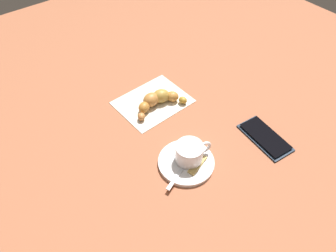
% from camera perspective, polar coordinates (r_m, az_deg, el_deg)
% --- Properties ---
extents(ground_plane, '(1.80, 1.80, 0.00)m').
position_cam_1_polar(ground_plane, '(0.85, 0.92, -0.98)').
color(ground_plane, '#9F593B').
extents(saucer, '(0.14, 0.14, 0.01)m').
position_cam_1_polar(saucer, '(0.78, 3.23, -6.46)').
color(saucer, white).
rests_on(saucer, ground).
extents(espresso_cup, '(0.07, 0.09, 0.05)m').
position_cam_1_polar(espresso_cup, '(0.76, 3.91, -4.74)').
color(espresso_cup, white).
rests_on(espresso_cup, saucer).
extents(teaspoon, '(0.06, 0.14, 0.01)m').
position_cam_1_polar(teaspoon, '(0.77, 3.42, -6.15)').
color(teaspoon, silver).
rests_on(teaspoon, saucer).
extents(sugar_packet, '(0.03, 0.06, 0.01)m').
position_cam_1_polar(sugar_packet, '(0.77, 5.26, -6.84)').
color(sugar_packet, tan).
rests_on(sugar_packet, saucer).
extents(napkin, '(0.16, 0.20, 0.00)m').
position_cam_1_polar(napkin, '(0.93, -2.70, 4.34)').
color(napkin, silver).
rests_on(napkin, ground).
extents(croissant, '(0.09, 0.16, 0.04)m').
position_cam_1_polar(croissant, '(0.91, -1.91, 4.69)').
color(croissant, '#B3892C').
rests_on(croissant, napkin).
extents(cell_phone, '(0.15, 0.08, 0.01)m').
position_cam_1_polar(cell_phone, '(0.87, 16.83, -1.91)').
color(cell_phone, '#162232').
rests_on(cell_phone, ground).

